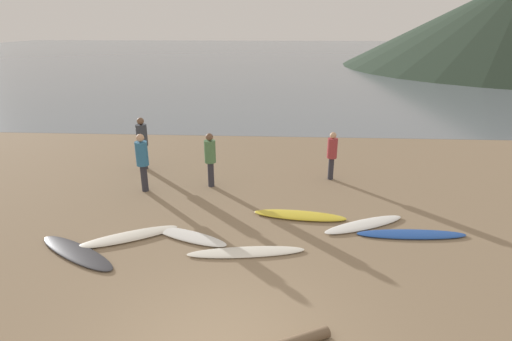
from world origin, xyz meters
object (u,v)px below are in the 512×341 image
object	(u,v)px
surfboard_2	(190,236)
person_0	(142,139)
surfboard_3	(246,252)
person_2	(332,152)
surfboard_0	(76,252)
surfboard_1	(129,236)
person_3	(210,156)
surfboard_4	(300,215)
surfboard_5	(364,224)
person_1	(142,158)
surfboard_6	(411,234)

from	to	relation	value
surfboard_2	person_0	xyz separation A→B (m)	(-2.60, 4.69, 1.03)
surfboard_3	person_2	size ratio (longest dim) A/B	1.66
surfboard_0	surfboard_1	distance (m)	1.18
surfboard_0	person_3	world-z (taller)	person_3
surfboard_4	surfboard_1	bearing A→B (deg)	-155.09
surfboard_1	person_3	bearing A→B (deg)	38.17
surfboard_5	person_1	size ratio (longest dim) A/B	1.29
surfboard_1	surfboard_6	xyz separation A→B (m)	(6.76, 0.52, -0.01)
surfboard_0	surfboard_5	size ratio (longest dim) A/B	1.06
surfboard_2	person_0	size ratio (longest dim) A/B	1.10
surfboard_1	person_2	xyz separation A→B (m)	(5.24, 4.15, 0.89)
person_0	person_2	distance (m)	6.43
surfboard_3	surfboard_4	size ratio (longest dim) A/B	1.08
surfboard_3	person_3	bearing A→B (deg)	102.29
surfboard_1	surfboard_4	world-z (taller)	surfboard_4
person_1	surfboard_2	bearing A→B (deg)	149.35
surfboard_2	surfboard_5	size ratio (longest dim) A/B	0.87
person_2	person_3	world-z (taller)	person_3
surfboard_4	person_0	distance (m)	6.37
surfboard_1	surfboard_5	xyz separation A→B (m)	(5.72, 0.95, -0.01)
surfboard_4	person_1	world-z (taller)	person_1
surfboard_5	person_1	distance (m)	6.59
surfboard_6	person_2	distance (m)	4.03
surfboard_5	person_2	world-z (taller)	person_2
person_0	person_1	size ratio (longest dim) A/B	1.02
person_0	person_2	bearing A→B (deg)	-76.11
surfboard_0	surfboard_2	size ratio (longest dim) A/B	1.22
surfboard_0	surfboard_5	distance (m)	6.85
person_1	person_3	size ratio (longest dim) A/B	1.05
surfboard_5	surfboard_0	bearing A→B (deg)	168.23
surfboard_3	surfboard_4	distance (m)	2.25
person_0	surfboard_4	bearing A→B (deg)	-103.47
person_1	person_3	bearing A→B (deg)	-142.39
surfboard_4	person_1	size ratio (longest dim) A/B	1.36
surfboard_4	person_0	world-z (taller)	person_0
surfboard_4	surfboard_5	size ratio (longest dim) A/B	1.05
person_2	surfboard_3	bearing A→B (deg)	41.11
surfboard_5	person_2	bearing A→B (deg)	72.48
person_3	person_1	bearing A→B (deg)	-41.82
surfboard_0	person_3	distance (m)	4.80
surfboard_3	surfboard_1	bearing A→B (deg)	162.08
surfboard_6	surfboard_3	bearing A→B (deg)	-167.43
surfboard_6	surfboard_0	bearing A→B (deg)	-172.72
surfboard_2	person_0	bearing A→B (deg)	141.00
surfboard_2	surfboard_0	bearing A→B (deg)	-138.44
surfboard_0	surfboard_4	world-z (taller)	surfboard_4
surfboard_0	person_3	size ratio (longest dim) A/B	1.43
surfboard_6	person_3	xyz separation A→B (m)	(-5.33, 2.80, 0.98)
surfboard_5	person_3	xyz separation A→B (m)	(-4.28, 2.37, 0.97)
surfboard_0	person_2	distance (m)	7.91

